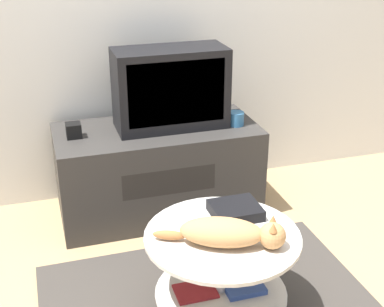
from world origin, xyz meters
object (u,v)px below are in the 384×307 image
speaker (74,130)px  cat (230,233)px  dvd_box (235,210)px  tv (171,88)px

speaker → cat: size_ratio=0.16×
dvd_box → tv: bearing=93.5°
tv → speaker: tv is taller
speaker → cat: (0.53, -1.15, -0.09)m
tv → cat: size_ratio=1.24×
tv → cat: (-0.05, -1.16, -0.29)m
speaker → dvd_box: (0.64, -0.93, -0.13)m
tv → cat: tv is taller
speaker → dvd_box: bearing=-55.2°
tv → speaker: 0.62m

